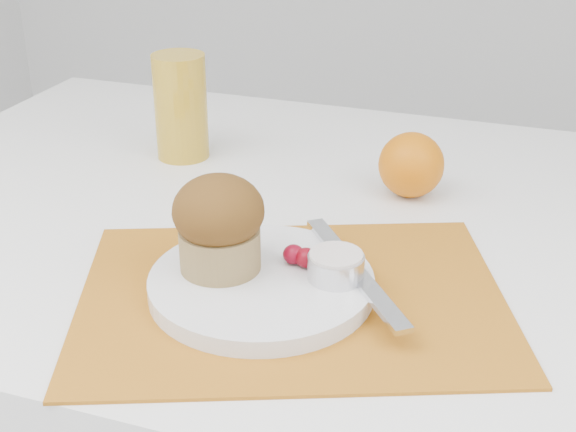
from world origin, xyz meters
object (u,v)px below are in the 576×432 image
(plate, at_px, (261,284))
(juice_glass, at_px, (181,107))
(muffin, at_px, (219,223))
(orange, at_px, (411,165))

(plate, bearing_deg, juice_glass, 127.28)
(juice_glass, distance_m, muffin, 0.36)
(orange, height_order, muffin, muffin)
(orange, xyz_separation_m, juice_glass, (-0.32, 0.02, 0.03))
(plate, bearing_deg, muffin, 176.21)
(orange, distance_m, juice_glass, 0.33)
(juice_glass, bearing_deg, muffin, -58.07)
(plate, distance_m, orange, 0.30)
(orange, bearing_deg, plate, -107.76)
(orange, relative_size, juice_glass, 0.56)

